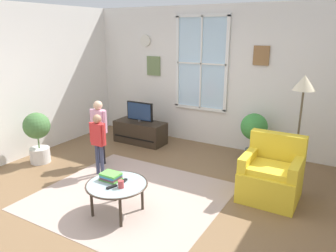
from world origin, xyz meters
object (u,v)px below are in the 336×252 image
person_red_shirt (98,138)px  potted_plant_corner (38,133)px  tv_stand (140,132)px  potted_plant_by_window (254,130)px  remote_near_books (112,187)px  person_pink_shirt (99,125)px  armchair (271,176)px  coffee_table (117,185)px  remote_near_cup (123,181)px  cup (121,184)px  television (140,112)px  book_stack (111,177)px  floor_lamp (303,94)px

person_red_shirt → potted_plant_corner: bearing=-173.5°
tv_stand → potted_plant_by_window: 2.31m
remote_near_books → potted_plant_by_window: bearing=71.2°
potted_plant_corner → person_pink_shirt: bearing=27.1°
person_red_shirt → remote_near_books: bearing=-41.6°
armchair → coffee_table: size_ratio=1.11×
remote_near_cup → person_red_shirt: person_red_shirt is taller
person_red_shirt → potted_plant_by_window: bearing=44.3°
cup → remote_near_cup: bearing=117.0°
television → potted_plant_by_window: 2.29m
coffee_table → book_stack: size_ratio=3.06×
television → coffee_table: (1.31, -2.38, -0.28)m
armchair → person_red_shirt: bearing=-166.1°
coffee_table → remote_near_cup: bearing=59.7°
remote_near_books → television: bearing=118.0°
cup → remote_near_books: size_ratio=0.67×
remote_near_cup → person_red_shirt: 1.25m
television → floor_lamp: size_ratio=0.36×
remote_near_books → person_pink_shirt: (-1.28, 1.23, 0.28)m
remote_near_books → person_pink_shirt: person_pink_shirt is taller
coffee_table → person_pink_shirt: bearing=138.5°
television → person_pink_shirt: person_pink_shirt is taller
book_stack → person_pink_shirt: bearing=136.7°
television → person_red_shirt: (0.34, -1.61, -0.03)m
floor_lamp → person_pink_shirt: bearing=-162.7°
armchair → floor_lamp: size_ratio=0.53×
coffee_table → book_stack: 0.16m
person_pink_shirt → floor_lamp: bearing=17.3°
tv_stand → remote_near_books: 2.83m
book_stack → remote_near_books: book_stack is taller
television → person_pink_shirt: size_ratio=0.53×
cup → person_pink_shirt: person_pink_shirt is taller
armchair → person_red_shirt: person_red_shirt is taller
book_stack → tv_stand: bearing=116.8°
television → potted_plant_corner: size_ratio=0.66×
remote_near_books → floor_lamp: bearing=51.2°
person_red_shirt → potted_plant_by_window: person_red_shirt is taller
armchair → potted_plant_corner: size_ratio=0.97×
armchair → book_stack: armchair is taller
remote_near_books → person_pink_shirt: 1.80m
television → coffee_table: bearing=-61.1°
tv_stand → floor_lamp: 3.31m
remote_near_cup → potted_plant_by_window: bearing=70.5°
tv_stand → armchair: (2.89, -0.98, 0.10)m
remote_near_cup → potted_plant_by_window: potted_plant_by_window is taller
person_pink_shirt → potted_plant_by_window: person_pink_shirt is taller
remote_near_books → person_red_shirt: bearing=138.4°
television → armchair: bearing=-18.7°
television → potted_plant_by_window: (2.27, 0.27, -0.10)m
cup → potted_plant_by_window: size_ratio=0.11×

